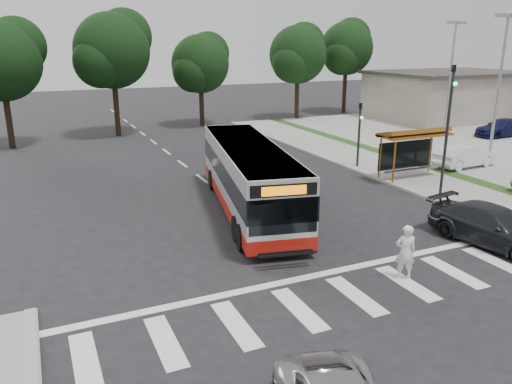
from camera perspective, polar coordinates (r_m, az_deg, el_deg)
ground at (r=19.89m, az=2.99°, el=-5.43°), size 140.00×140.00×0.00m
sidewalk_east at (r=32.06m, az=14.03°, el=2.86°), size 4.00×40.00×0.12m
curb_east at (r=30.88m, az=11.10°, el=2.55°), size 0.30×40.00×0.15m
curb_east_red at (r=23.81m, az=25.02°, el=-3.05°), size 0.32×6.00×0.15m
parking_lot at (r=41.73m, az=25.47°, el=4.87°), size 18.00×36.00×0.10m
commercial_building at (r=54.59m, az=21.07°, el=10.14°), size 14.00×10.00×4.40m
building_roof_cap at (r=54.41m, az=21.33°, el=12.59°), size 14.60×10.60×0.30m
crosswalk_ladder at (r=16.04m, az=11.34°, el=-11.50°), size 18.00×2.60×0.01m
bus_shelter at (r=29.30m, az=17.52°, el=5.88°), size 4.20×1.60×2.86m
traffic_signal_ne_tall at (r=25.66m, az=21.12°, el=7.54°), size 0.18×0.37×6.50m
traffic_signal_ne_short at (r=31.13m, az=11.74°, el=7.15°), size 0.18×0.37×4.00m
lot_light_front at (r=34.69m, az=26.22°, el=12.49°), size 1.90×0.35×9.01m
lot_light_mid at (r=45.87m, az=21.48°, el=13.69°), size 1.90×0.35×9.01m
tree_ne_a at (r=50.75m, az=4.85°, el=15.50°), size 6.16×5.74×9.30m
tree_ne_b at (r=56.12m, az=10.35°, el=15.96°), size 6.16×5.74×10.02m
tree_north_a at (r=42.91m, az=-16.06°, el=15.40°), size 6.60×6.15×10.17m
tree_north_b at (r=46.75m, az=-6.32°, el=14.45°), size 5.72×5.33×8.43m
tree_north_c at (r=40.43m, az=-27.09°, el=13.31°), size 6.16×5.74×9.30m
transit_bus at (r=22.79m, az=-0.81°, el=1.57°), size 4.96×12.11×3.06m
pedestrian at (r=17.12m, az=16.70°, el=-6.58°), size 0.80×0.67×1.87m
dark_sedan at (r=21.18m, az=25.60°, el=-3.58°), size 2.94×5.40×1.48m
parked_car_1 at (r=33.24m, az=22.76°, el=3.83°), size 4.31×1.78×1.39m
parked_car_3 at (r=45.55m, az=26.29°, el=6.61°), size 4.81×2.00×1.39m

